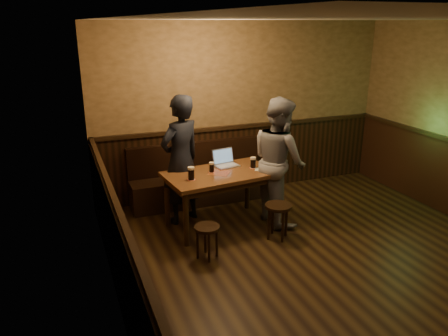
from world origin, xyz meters
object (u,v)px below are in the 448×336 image
object	(u,v)px
stool_right	(278,211)
pint_mid	(212,167)
person_suit	(181,160)
pint_left	(191,173)
person_grey	(279,161)
bench	(199,183)
pub_table	(219,180)
laptop	(225,161)
pint_right	(253,163)
stool_left	(207,233)

from	to	relation	value
stool_right	pint_mid	bearing A→B (deg)	134.25
pint_mid	person_suit	size ratio (longest dim) A/B	0.08
pint_left	person_grey	xyz separation A→B (m)	(1.30, 0.01, 0.02)
bench	person_suit	distance (m)	0.96
pub_table	pint_left	distance (m)	0.50
bench	laptop	world-z (taller)	laptop
pint_left	pint_mid	size ratio (longest dim) A/B	1.22
stool_right	person_suit	xyz separation A→B (m)	(-1.04, 1.00, 0.54)
laptop	pint_right	bearing A→B (deg)	-46.61
bench	pub_table	xyz separation A→B (m)	(0.00, -0.95, 0.38)
pub_table	pint_right	bearing A→B (deg)	-4.72
pint_left	pint_right	size ratio (longest dim) A/B	1.10
pint_right	person_suit	world-z (taller)	person_suit
bench	pint_mid	size ratio (longest dim) A/B	15.07
person_grey	pint_right	bearing A→B (deg)	66.27
person_suit	pub_table	bearing A→B (deg)	115.70
pint_mid	stool_right	bearing A→B (deg)	-45.75
pint_right	laptop	world-z (taller)	laptop
person_grey	stool_right	bearing A→B (deg)	151.43
stool_right	laptop	world-z (taller)	laptop
laptop	person_suit	world-z (taller)	person_suit
pint_left	stool_right	bearing A→B (deg)	-26.42
pub_table	laptop	size ratio (longest dim) A/B	4.24
stool_right	pint_mid	distance (m)	1.09
pub_table	stool_left	xyz separation A→B (m)	(-0.46, -0.80, -0.35)
pint_mid	pint_right	distance (m)	0.61
pint_right	person_grey	distance (m)	0.37
pint_mid	person_suit	xyz separation A→B (m)	(-0.35, 0.30, 0.06)
bench	stool_right	distance (m)	1.70
stool_right	pint_mid	size ratio (longest dim) A/B	3.29
pint_mid	person_grey	bearing A→B (deg)	-10.57
pint_mid	person_suit	bearing A→B (deg)	139.43
pub_table	stool_right	xyz separation A→B (m)	(0.59, -0.64, -0.31)
laptop	stool_left	bearing A→B (deg)	-130.37
stool_right	pint_left	world-z (taller)	pint_left
pint_left	pint_right	distance (m)	0.98
pint_mid	laptop	distance (m)	0.36
laptop	person_grey	bearing A→B (deg)	-39.35
person_suit	person_grey	bearing A→B (deg)	134.22
person_suit	person_grey	world-z (taller)	person_suit
stool_left	person_grey	bearing A→B (deg)	27.09
pint_mid	laptop	world-z (taller)	laptop
laptop	pint_left	bearing A→B (deg)	-156.67
pub_table	laptop	bearing A→B (deg)	48.38
bench	stool_right	size ratio (longest dim) A/B	4.58
pint_right	person_suit	size ratio (longest dim) A/B	0.09
pint_left	pub_table	bearing A→B (deg)	16.32
person_grey	stool_left	bearing A→B (deg)	115.53
stool_right	pint_right	bearing A→B (deg)	96.11
pub_table	person_suit	world-z (taller)	person_suit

